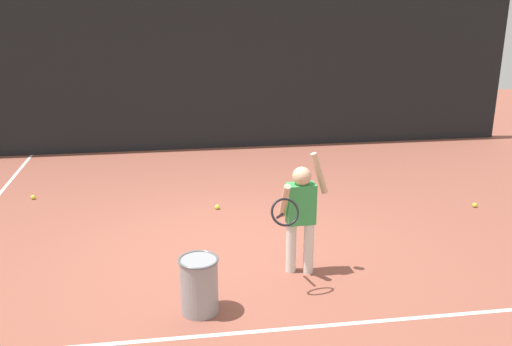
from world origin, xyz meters
name	(u,v)px	position (x,y,z in m)	size (l,w,h in m)	color
ground_plane	(231,248)	(0.00, 0.00, 0.00)	(20.00, 20.00, 0.00)	brown
court_line_baseline	(251,332)	(0.00, -1.77, 0.00)	(9.00, 0.05, 0.00)	white
back_fence_windscreen	(205,62)	(0.00, 4.54, 1.67)	(11.96, 0.08, 3.35)	black
fence_post_1	(43,60)	(-2.91, 4.60, 1.75)	(0.09, 0.09, 3.50)	slate
fence_post_2	(204,57)	(0.00, 4.60, 1.75)	(0.09, 0.09, 3.50)	slate
fence_post_3	(354,55)	(2.91, 4.60, 1.75)	(0.09, 0.09, 3.50)	slate
fence_post_4	(493,52)	(5.83, 4.60, 1.75)	(0.09, 0.09, 3.50)	slate
tennis_player	(300,211)	(0.67, -0.72, 0.73)	(0.70, 0.60, 1.35)	silver
ball_hopper	(199,285)	(-0.44, -1.35, 0.29)	(0.38, 0.38, 0.56)	gray
tennis_ball_1	(217,207)	(-0.06, 1.27, 0.03)	(0.07, 0.07, 0.07)	#CCE033
tennis_ball_3	(33,197)	(-2.73, 2.06, 0.03)	(0.07, 0.07, 0.07)	#CCE033
tennis_ball_4	(475,205)	(3.58, 0.81, 0.03)	(0.07, 0.07, 0.07)	#CCE033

